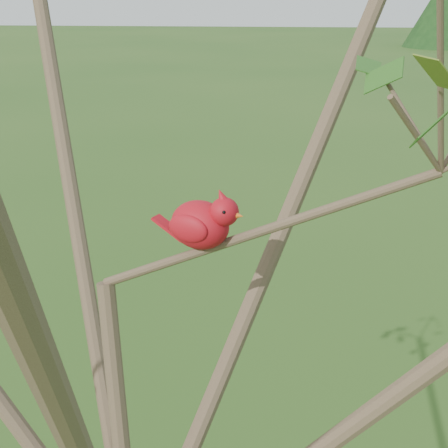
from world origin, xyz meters
name	(u,v)px	position (x,y,z in m)	size (l,w,h in m)	color
crabapple_tree	(125,222)	(0.03, -0.02, 2.12)	(2.35, 2.05, 2.95)	#443224
cardinal	(203,223)	(0.14, 0.08, 2.09)	(0.18, 0.12, 0.13)	#A80E1B
distant_trees	(106,16)	(-5.72, 22.40, 1.40)	(39.28, 14.55, 3.07)	#443224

